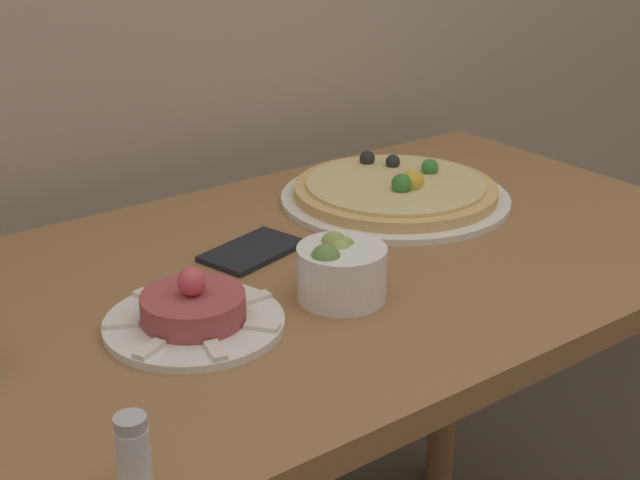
% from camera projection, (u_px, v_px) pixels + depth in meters
% --- Properties ---
extents(dining_table, '(1.15, 0.69, 0.79)m').
position_uv_depth(dining_table, '(338.00, 338.00, 1.27)').
color(dining_table, olive).
rests_on(dining_table, ground_plane).
extents(pizza_plate, '(0.36, 0.36, 0.06)m').
position_uv_depth(pizza_plate, '(396.00, 192.00, 1.41)').
color(pizza_plate, white).
rests_on(pizza_plate, dining_table).
extents(tartare_plate, '(0.21, 0.21, 0.08)m').
position_uv_depth(tartare_plate, '(194.00, 314.00, 1.02)').
color(tartare_plate, white).
rests_on(tartare_plate, dining_table).
extents(small_bowl, '(0.11, 0.11, 0.08)m').
position_uv_depth(small_bowl, '(341.00, 270.00, 1.09)').
color(small_bowl, white).
rests_on(small_bowl, dining_table).
extents(napkin, '(0.16, 0.12, 0.01)m').
position_uv_depth(napkin, '(253.00, 251.00, 1.22)').
color(napkin, black).
rests_on(napkin, dining_table).
extents(salt_shaker, '(0.03, 0.03, 0.07)m').
position_uv_depth(salt_shaker, '(133.00, 453.00, 0.75)').
color(salt_shaker, silver).
rests_on(salt_shaker, dining_table).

